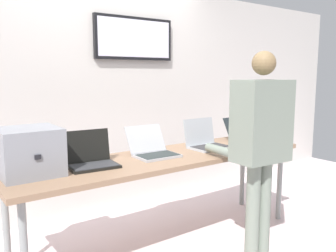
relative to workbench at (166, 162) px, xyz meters
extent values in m
cube|color=silver|center=(0.00, 0.00, -0.75)|extent=(8.00, 8.00, 0.04)
cube|color=beige|center=(0.00, 1.13, 0.50)|extent=(8.00, 0.06, 2.46)
cube|color=black|center=(0.34, 1.08, 1.13)|extent=(0.96, 0.05, 0.46)
cube|color=white|center=(0.34, 1.06, 1.13)|extent=(0.90, 0.02, 0.40)
cube|color=#947155|center=(0.00, 0.00, 0.04)|extent=(2.69, 0.70, 0.04)
cylinder|color=gray|center=(1.24, -0.25, -0.36)|extent=(0.05, 0.05, 0.75)
cylinder|color=gray|center=(-1.24, 0.25, -0.36)|extent=(0.05, 0.05, 0.75)
cylinder|color=gray|center=(1.24, 0.25, -0.36)|extent=(0.05, 0.05, 0.75)
cube|color=gray|center=(-1.10, 0.08, 0.22)|extent=(0.39, 0.40, 0.33)
cube|color=black|center=(-1.10, -0.12, 0.22)|extent=(0.04, 0.01, 0.03)
cube|color=black|center=(-0.66, 0.00, 0.07)|extent=(0.38, 0.28, 0.02)
cube|color=#333437|center=(-0.67, -0.02, 0.08)|extent=(0.35, 0.23, 0.00)
cube|color=black|center=(-0.65, 0.14, 0.20)|extent=(0.36, 0.08, 0.24)
cube|color=#354E71|center=(-0.65, 0.14, 0.20)|extent=(0.33, 0.07, 0.22)
cube|color=#AEAEB5|center=(-0.09, 0.00, 0.07)|extent=(0.36, 0.27, 0.02)
cube|color=#293130|center=(-0.09, -0.01, 0.08)|extent=(0.33, 0.22, 0.00)
cube|color=#AEAEB5|center=(-0.08, 0.19, 0.18)|extent=(0.36, 0.14, 0.22)
cube|color=#2C517A|center=(-0.08, 0.19, 0.18)|extent=(0.33, 0.12, 0.20)
cube|color=#ACB0B7|center=(0.50, 0.00, 0.07)|extent=(0.36, 0.26, 0.02)
cube|color=#333133|center=(0.50, -0.01, 0.08)|extent=(0.33, 0.21, 0.00)
cube|color=#ACB0B7|center=(0.50, 0.15, 0.20)|extent=(0.36, 0.06, 0.25)
cube|color=black|center=(0.50, 0.15, 0.20)|extent=(0.33, 0.05, 0.22)
cube|color=#21282A|center=(1.07, -0.01, 0.07)|extent=(0.36, 0.26, 0.02)
cube|color=#282939|center=(1.08, -0.02, 0.08)|extent=(0.33, 0.21, 0.00)
cube|color=#21282A|center=(1.07, 0.17, 0.18)|extent=(0.36, 0.14, 0.22)
cube|color=#AFD2F4|center=(1.07, 0.18, 0.18)|extent=(0.33, 0.12, 0.19)
cylinder|color=gray|center=(0.40, -0.63, -0.33)|extent=(0.12, 0.12, 0.80)
cylinder|color=gray|center=(0.52, -0.63, -0.33)|extent=(0.12, 0.12, 0.80)
cube|color=gray|center=(0.46, -0.63, 0.39)|extent=(0.46, 0.29, 0.63)
sphere|color=olive|center=(0.46, -0.63, 0.83)|extent=(0.18, 0.18, 0.18)
cylinder|color=gray|center=(0.32, -0.33, 0.12)|extent=(0.09, 0.32, 0.07)
cylinder|color=gray|center=(0.65, -0.35, 0.12)|extent=(0.09, 0.32, 0.07)
cylinder|color=white|center=(0.65, -0.25, 0.10)|extent=(0.08, 0.08, 0.08)
camera|label=1|loc=(-1.73, -2.41, 0.75)|focal=38.09mm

